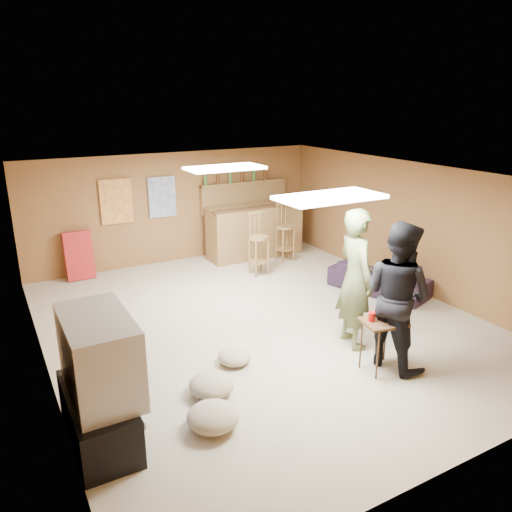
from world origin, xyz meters
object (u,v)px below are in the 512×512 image
tv_body (99,356)px  person_olive (355,279)px  sofa (378,278)px  person_black (397,295)px  tray_table (382,345)px  bar_counter (255,231)px

tv_body → person_olive: 3.42m
person_olive → sofa: size_ratio=1.13×
person_olive → person_black: size_ratio=1.02×
person_olive → person_black: person_olive is taller
tv_body → person_olive: size_ratio=0.58×
tray_table → person_olive: bearing=79.9°
sofa → bar_counter: bearing=-1.7°
tv_body → tray_table: bearing=-6.2°
person_olive → person_black: bearing=-160.9°
person_black → tray_table: size_ratio=2.84×
bar_counter → tray_table: bearing=-100.3°
bar_counter → sofa: (0.88, -2.83, -0.30)m
bar_counter → person_black: bearing=-97.8°
person_olive → bar_counter: bearing=0.1°
bar_counter → tv_body: bearing=-133.0°
tv_body → bar_counter: tv_body is taller
person_black → tray_table: person_black is taller
person_black → tray_table: bearing=89.6°
bar_counter → person_olive: 4.19m
person_black → sofa: size_ratio=1.11×
person_olive → tray_table: size_ratio=2.90×
person_black → sofa: bearing=-48.1°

